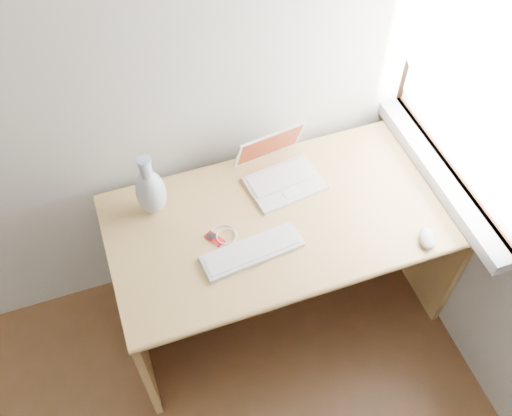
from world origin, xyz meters
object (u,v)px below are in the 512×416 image
object	(u,v)px
external_keyboard	(252,251)
desk	(276,230)
laptop	(282,170)
vase	(151,191)

from	to	relation	value
external_keyboard	desk	bearing A→B (deg)	42.95
laptop	external_keyboard	bearing A→B (deg)	-135.13
desk	external_keyboard	xyz separation A→B (m)	(-0.18, -0.21, 0.23)
external_keyboard	vase	world-z (taller)	vase
desk	vase	distance (m)	0.60
laptop	vase	world-z (taller)	vase
vase	external_keyboard	bearing A→B (deg)	-46.84
laptop	vase	xyz separation A→B (m)	(-0.54, 0.01, 0.07)
desk	vase	size ratio (longest dim) A/B	4.73
laptop	vase	size ratio (longest dim) A/B	1.09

